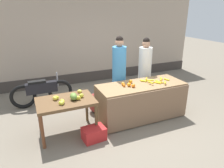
% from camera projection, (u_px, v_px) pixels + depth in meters
% --- Properties ---
extents(ground_plane, '(24.00, 24.00, 0.00)m').
position_uv_depth(ground_plane, '(127.00, 119.00, 4.86)').
color(ground_plane, '#756B5B').
extents(market_wall_back, '(8.35, 0.23, 3.03)m').
position_uv_depth(market_wall_back, '(87.00, 39.00, 6.96)').
color(market_wall_back, tan).
rests_on(market_wall_back, ground).
extents(fruit_stall_counter, '(2.04, 0.81, 0.84)m').
position_uv_depth(fruit_stall_counter, '(141.00, 101.00, 4.84)').
color(fruit_stall_counter, olive).
rests_on(fruit_stall_counter, ground).
extents(side_table_wooden, '(1.14, 0.77, 0.76)m').
position_uv_depth(side_table_wooden, '(66.00, 104.00, 4.12)').
color(side_table_wooden, brown).
rests_on(side_table_wooden, ground).
extents(banana_bunch_pile, '(0.67, 0.53, 0.07)m').
position_uv_depth(banana_bunch_pile, '(155.00, 81.00, 4.84)').
color(banana_bunch_pile, yellow).
rests_on(banana_bunch_pile, fruit_stall_counter).
extents(orange_pile, '(0.32, 0.35, 0.09)m').
position_uv_depth(orange_pile, '(129.00, 84.00, 4.60)').
color(orange_pile, orange).
rests_on(orange_pile, fruit_stall_counter).
extents(mango_papaya_pile, '(0.67, 0.56, 0.14)m').
position_uv_depth(mango_papaya_pile, '(70.00, 97.00, 4.07)').
color(mango_papaya_pile, yellow).
rests_on(mango_papaya_pile, side_table_wooden).
extents(vendor_woman_blue_shirt, '(0.34, 0.34, 1.87)m').
position_uv_depth(vendor_woman_blue_shirt, '(119.00, 74.00, 5.12)').
color(vendor_woman_blue_shirt, '#33333D').
rests_on(vendor_woman_blue_shirt, ground).
extents(vendor_woman_white_shirt, '(0.34, 0.34, 1.78)m').
position_uv_depth(vendor_woman_white_shirt, '(145.00, 71.00, 5.50)').
color(vendor_woman_white_shirt, '#33333D').
rests_on(vendor_woman_white_shirt, ground).
extents(parked_motorcycle, '(1.60, 0.18, 0.88)m').
position_uv_depth(parked_motorcycle, '(42.00, 91.00, 5.46)').
color(parked_motorcycle, black).
rests_on(parked_motorcycle, ground).
extents(produce_crate, '(0.47, 0.36, 0.26)m').
position_uv_depth(produce_crate, '(94.00, 134.00, 4.08)').
color(produce_crate, red).
rests_on(produce_crate, ground).
extents(produce_sack, '(0.42, 0.45, 0.51)m').
position_uv_depth(produce_sack, '(95.00, 103.00, 5.12)').
color(produce_sack, maroon).
rests_on(produce_sack, ground).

